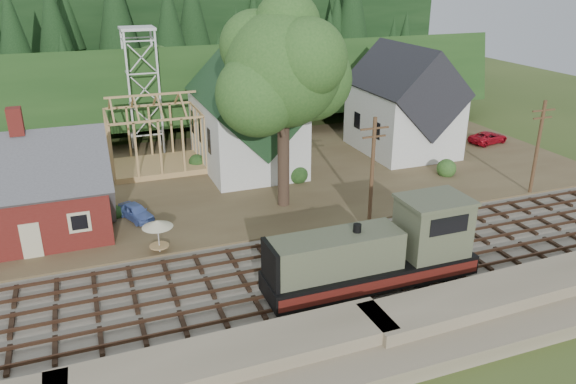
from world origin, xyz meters
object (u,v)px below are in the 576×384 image
object	(u,v)px
car_red	(488,137)
locomotive	(379,254)
car_blue	(136,212)
patio_set	(157,225)

from	to	relation	value
car_red	locomotive	bearing A→B (deg)	119.06
car_blue	car_red	distance (m)	37.75
car_blue	patio_set	xyz separation A→B (m)	(0.83, -5.73, 1.30)
car_blue	car_red	bearing A→B (deg)	-12.84
locomotive	car_red	size ratio (longest dim) A/B	2.82
locomotive	car_red	distance (m)	32.52
locomotive	car_red	world-z (taller)	locomotive
locomotive	patio_set	distance (m)	14.25
car_blue	patio_set	distance (m)	5.93
patio_set	car_red	bearing A→B (deg)	18.84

